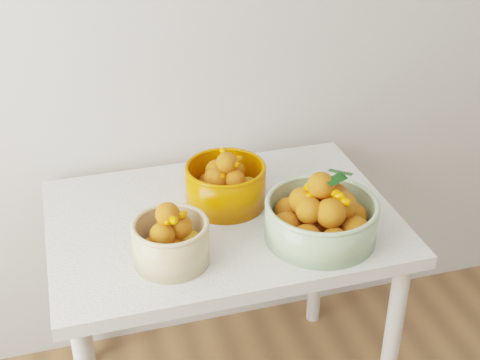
{
  "coord_description": "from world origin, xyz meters",
  "views": [
    {
      "loc": [
        -0.69,
        0.02,
        1.82
      ],
      "look_at": [
        -0.27,
        1.51,
        0.92
      ],
      "focal_mm": 50.0,
      "sensor_mm": 36.0,
      "label": 1
    }
  ],
  "objects_px": {
    "table": "(223,243)",
    "bowl_green": "(321,216)",
    "bowl_orange": "(225,184)",
    "bowl_cream": "(171,240)"
  },
  "relations": [
    {
      "from": "table",
      "to": "bowl_green",
      "type": "distance_m",
      "value": 0.34
    },
    {
      "from": "bowl_green",
      "to": "bowl_orange",
      "type": "xyz_separation_m",
      "value": [
        -0.2,
        0.24,
        -0.0
      ]
    },
    {
      "from": "bowl_cream",
      "to": "bowl_green",
      "type": "bearing_deg",
      "value": -1.17
    },
    {
      "from": "table",
      "to": "bowl_orange",
      "type": "relative_size",
      "value": 3.39
    },
    {
      "from": "table",
      "to": "bowl_green",
      "type": "xyz_separation_m",
      "value": [
        0.23,
        -0.18,
        0.16
      ]
    },
    {
      "from": "bowl_cream",
      "to": "bowl_orange",
      "type": "bearing_deg",
      "value": 48.25
    },
    {
      "from": "bowl_green",
      "to": "table",
      "type": "bearing_deg",
      "value": 142.79
    },
    {
      "from": "table",
      "to": "bowl_green",
      "type": "height_order",
      "value": "bowl_green"
    },
    {
      "from": "table",
      "to": "bowl_green",
      "type": "relative_size",
      "value": 2.6
    },
    {
      "from": "table",
      "to": "bowl_cream",
      "type": "height_order",
      "value": "bowl_cream"
    }
  ]
}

